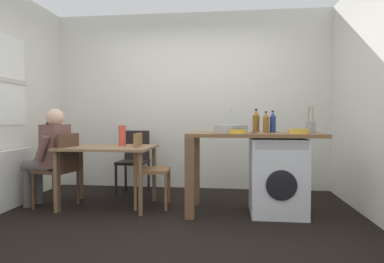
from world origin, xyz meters
The scene contains 20 objects.
ground_plane centered at (0.00, 0.00, 0.00)m, with size 5.46×5.46×0.00m, color black.
wall_back centered at (0.00, 1.75, 1.35)m, with size 4.60×0.10×2.70m, color silver.
radiator centered at (-2.02, 0.30, 0.35)m, with size 0.10×0.80×0.70m, color white.
dining_table centered at (-0.87, 0.53, 0.64)m, with size 1.10×0.76×0.74m.
chair_person_seat centered at (-1.42, 0.41, 0.51)m, with size 0.46×0.46×0.90m.
chair_opposite centered at (-0.40, 0.57, 0.51)m, with size 0.43×0.43×0.90m.
chair_spare_by_wall centered at (-0.77, 1.30, 0.51)m, with size 0.42×0.42×0.90m.
seated_person centered at (-1.58, 0.44, 0.67)m, with size 0.53×0.53×1.20m.
kitchen_counter centered at (0.67, 0.44, 0.76)m, with size 1.50×0.68×0.92m.
washing_machine centered at (1.15, 0.44, 0.43)m, with size 0.60×0.61×0.86m.
sink_basin centered at (0.62, 0.44, 0.97)m, with size 0.38×0.38×0.09m, color #9EA0A5.
tap centered at (0.62, 0.62, 1.06)m, with size 0.02×0.02×0.28m, color #B2B2B7.
bottle_tall_green centered at (0.93, 0.70, 1.04)m, with size 0.08×0.08×0.28m.
bottle_squat_brown centered at (1.03, 0.54, 1.03)m, with size 0.07×0.07×0.25m.
bottle_clear_small centered at (1.11, 0.60, 1.04)m, with size 0.07×0.07×0.26m.
mixing_bowl centered at (0.70, 0.24, 0.95)m, with size 0.18×0.18×0.05m.
utensil_crock centered at (1.52, 0.49, 0.99)m, with size 0.11×0.11×0.30m.
colander centered at (1.34, 0.22, 0.95)m, with size 0.20×0.20×0.06m.
vase centered at (-0.72, 0.63, 0.87)m, with size 0.09×0.09×0.26m, color #D84C38.
scissors centered at (0.84, 0.34, 0.92)m, with size 0.15×0.06×0.01m.
Camera 1 is at (0.61, -3.31, 1.09)m, focal length 30.53 mm.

